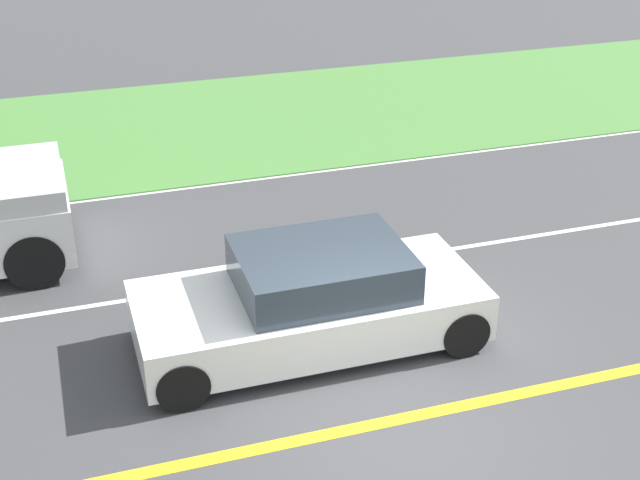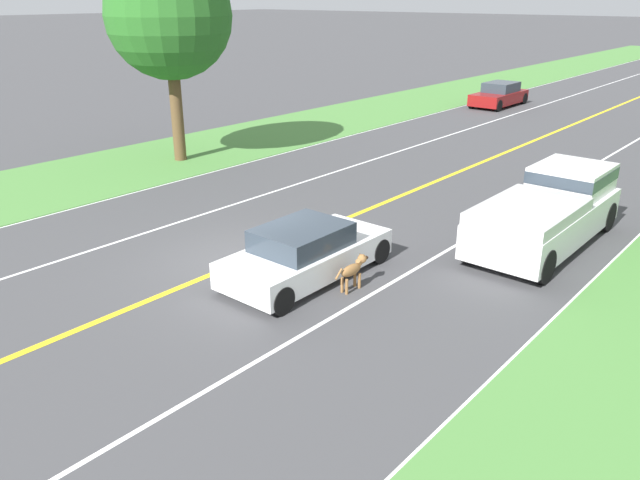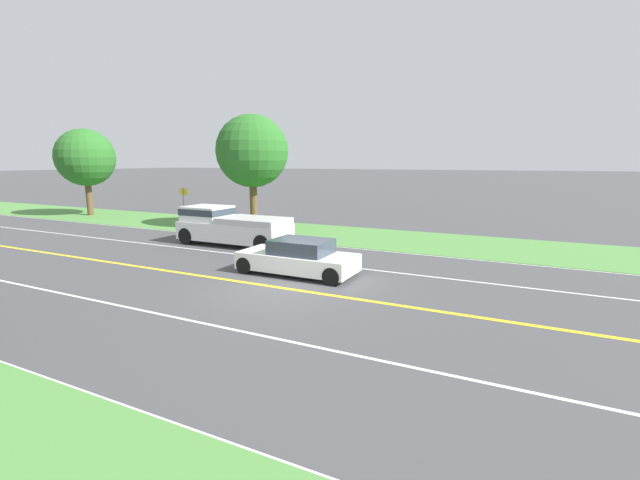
{
  "view_description": "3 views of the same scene",
  "coord_description": "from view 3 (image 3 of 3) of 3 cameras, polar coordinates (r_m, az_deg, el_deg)",
  "views": [
    {
      "loc": [
        -7.21,
        3.16,
        6.31
      ],
      "look_at": [
        2.16,
        0.14,
        1.22
      ],
      "focal_mm": 50.0,
      "sensor_mm": 36.0,
      "label": 1
    },
    {
      "loc": [
        10.58,
        -9.5,
        6.13
      ],
      "look_at": [
        2.47,
        0.06,
        1.19
      ],
      "focal_mm": 35.0,
      "sensor_mm": 36.0,
      "label": 2
    },
    {
      "loc": [
        -11.38,
        -6.95,
        4.03
      ],
      "look_at": [
        2.19,
        -0.3,
        1.24
      ],
      "focal_mm": 24.0,
      "sensor_mm": 36.0,
      "label": 3
    }
  ],
  "objects": [
    {
      "name": "pickup_truck",
      "position": [
        21.32,
        -11.95,
        1.88
      ],
      "size": [
        2.08,
        5.59,
        1.83
      ],
      "color": "silver",
      "rests_on": "ground"
    },
    {
      "name": "ground_plane",
      "position": [
        13.92,
        -5.09,
        -6.4
      ],
      "size": [
        400.0,
        400.0,
        0.0
      ],
      "primitive_type": "plane",
      "color": "#424244"
    },
    {
      "name": "roadside_tree_right_near",
      "position": [
        26.46,
        -9.04,
        11.58
      ],
      "size": [
        4.33,
        4.33,
        6.8
      ],
      "color": "brown",
      "rests_on": "ground"
    },
    {
      "name": "lane_edge_line_left",
      "position": [
        9.14,
        -29.56,
        -17.1
      ],
      "size": [
        0.14,
        160.0,
        0.01
      ],
      "primitive_type": "cube",
      "color": "white",
      "rests_on": "ground"
    },
    {
      "name": "centre_divider_line",
      "position": [
        13.92,
        -5.09,
        -6.38
      ],
      "size": [
        0.18,
        160.0,
        0.01
      ],
      "primitive_type": "cube",
      "color": "yellow",
      "rests_on": "ground"
    },
    {
      "name": "ego_car",
      "position": [
        15.44,
        -2.9,
        -2.38
      ],
      "size": [
        1.86,
        4.27,
        1.28
      ],
      "color": "white",
      "rests_on": "ground"
    },
    {
      "name": "grass_verge_right",
      "position": [
        22.83,
        8.0,
        0.23
      ],
      "size": [
        6.0,
        160.0,
        0.03
      ],
      "primitive_type": "cube",
      "color": "#4C843D",
      "rests_on": "ground"
    },
    {
      "name": "lane_dash_same_dir",
      "position": [
        16.9,
        1.06,
        -3.32
      ],
      "size": [
        0.1,
        160.0,
        0.01
      ],
      "primitive_type": "cube",
      "color": "white",
      "rests_on": "ground"
    },
    {
      "name": "lane_dash_oncoming",
      "position": [
        11.24,
        -14.52,
        -10.86
      ],
      "size": [
        0.1,
        160.0,
        0.01
      ],
      "primitive_type": "cube",
      "color": "white",
      "rests_on": "ground"
    },
    {
      "name": "lane_edge_line_right",
      "position": [
        20.05,
        5.31,
        -1.17
      ],
      "size": [
        0.14,
        160.0,
        0.01
      ],
      "primitive_type": "cube",
      "color": "white",
      "rests_on": "ground"
    },
    {
      "name": "street_sign",
      "position": [
        27.43,
        -17.72,
        4.78
      ],
      "size": [
        0.11,
        0.64,
        2.46
      ],
      "color": "gray",
      "rests_on": "ground"
    },
    {
      "name": "roadside_tree_right_far",
      "position": [
        36.59,
        -28.81,
        9.58
      ],
      "size": [
        4.19,
        4.19,
        6.4
      ],
      "color": "brown",
      "rests_on": "ground"
    },
    {
      "name": "dog",
      "position": [
        16.62,
        -1.39,
        -1.85
      ],
      "size": [
        0.25,
        1.08,
        0.77
      ],
      "rotation": [
        0.0,
        0.0,
        -0.06
      ],
      "color": "olive",
      "rests_on": "ground"
    }
  ]
}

